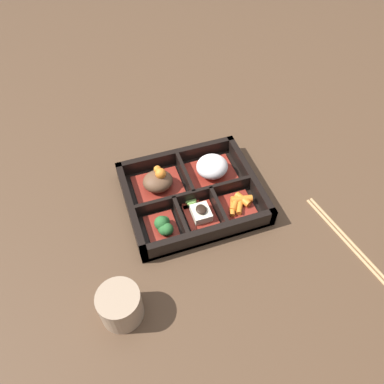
# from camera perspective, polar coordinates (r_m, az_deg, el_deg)

# --- Properties ---
(ground_plane) EXTENTS (3.00, 3.00, 0.00)m
(ground_plane) POSITION_cam_1_polar(r_m,az_deg,el_deg) (0.83, 0.00, -1.09)
(ground_plane) COLOR #4C3523
(bento_base) EXTENTS (0.29, 0.24, 0.01)m
(bento_base) POSITION_cam_1_polar(r_m,az_deg,el_deg) (0.83, 0.00, -0.87)
(bento_base) COLOR black
(bento_base) RESTS_ON ground_plane
(bento_rim) EXTENTS (0.29, 0.24, 0.04)m
(bento_rim) POSITION_cam_1_polar(r_m,az_deg,el_deg) (0.81, 0.06, -0.34)
(bento_rim) COLOR black
(bento_rim) RESTS_ON ground_plane
(bowl_stew) EXTENTS (0.11, 0.10, 0.06)m
(bowl_stew) POSITION_cam_1_polar(r_m,az_deg,el_deg) (0.83, -5.17, 1.53)
(bowl_stew) COLOR maroon
(bowl_stew) RESTS_ON bento_base
(bowl_rice) EXTENTS (0.11, 0.10, 0.05)m
(bowl_rice) POSITION_cam_1_polar(r_m,az_deg,el_deg) (0.85, 3.07, 3.68)
(bowl_rice) COLOR maroon
(bowl_rice) RESTS_ON bento_base
(bowl_greens) EXTENTS (0.06, 0.07, 0.04)m
(bowl_greens) POSITION_cam_1_polar(r_m,az_deg,el_deg) (0.76, -4.39, -5.23)
(bowl_greens) COLOR maroon
(bowl_greens) RESTS_ON bento_base
(bowl_tofu) EXTENTS (0.06, 0.07, 0.03)m
(bowl_tofu) POSITION_cam_1_polar(r_m,az_deg,el_deg) (0.78, 1.13, -3.45)
(bowl_tofu) COLOR maroon
(bowl_tofu) RESTS_ON bento_base
(bowl_carrots) EXTENTS (0.07, 0.07, 0.02)m
(bowl_carrots) POSITION_cam_1_polar(r_m,az_deg,el_deg) (0.81, 7.04, -1.80)
(bowl_carrots) COLOR maroon
(bowl_carrots) RESTS_ON bento_base
(bowl_pickles) EXTENTS (0.04, 0.04, 0.01)m
(bowl_pickles) POSITION_cam_1_polar(r_m,az_deg,el_deg) (0.81, -0.29, -1.31)
(bowl_pickles) COLOR maroon
(bowl_pickles) RESTS_ON bento_base
(tea_cup) EXTENTS (0.08, 0.08, 0.07)m
(tea_cup) POSITION_cam_1_polar(r_m,az_deg,el_deg) (0.68, -10.89, -16.57)
(tea_cup) COLOR gray
(tea_cup) RESTS_ON ground_plane
(chopsticks) EXTENTS (0.05, 0.24, 0.01)m
(chopsticks) POSITION_cam_1_polar(r_m,az_deg,el_deg) (0.83, 22.57, -6.65)
(chopsticks) COLOR #A87F51
(chopsticks) RESTS_ON ground_plane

